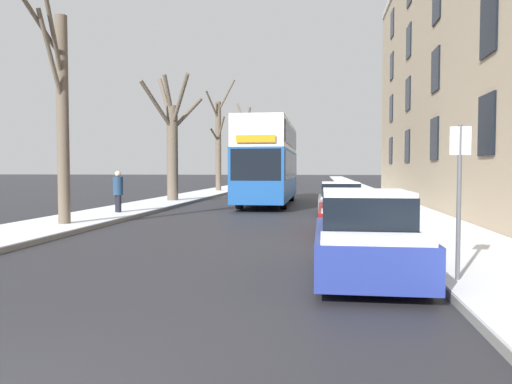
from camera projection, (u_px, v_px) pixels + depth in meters
sidewalk_left at (246, 185)px, 57.23m from camera, size 2.95×130.00×0.16m
sidewalk_right at (352, 185)px, 55.67m from camera, size 2.95×130.00×0.16m
bare_tree_left_0 at (61, 113)px, 15.77m from camera, size 0.58×2.43×7.16m
bare_tree_left_1 at (172, 142)px, 27.88m from camera, size 2.65×4.97×7.15m
bare_tree_left_2 at (218, 143)px, 40.69m from camera, size 2.21×1.99×9.11m
bare_tree_left_3 at (245, 146)px, 53.47m from camera, size 1.99×3.26×9.03m
double_decker_bus at (269, 159)px, 26.82m from camera, size 2.49×10.70×4.35m
parked_car_0 at (366, 238)px, 8.84m from camera, size 1.76×4.07×1.53m
parked_car_1 at (348, 212)px, 14.86m from camera, size 1.74×4.59×1.31m
parked_car_2 at (340, 199)px, 20.95m from camera, size 1.82×4.22×1.36m
oncoming_van at (264, 175)px, 46.49m from camera, size 1.93×4.90×2.43m
pedestrian_left_sidewalk at (118, 191)px, 20.21m from camera, size 0.40×0.40×1.84m
street_sign_post at (459, 196)px, 7.83m from camera, size 0.32×0.07×2.60m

